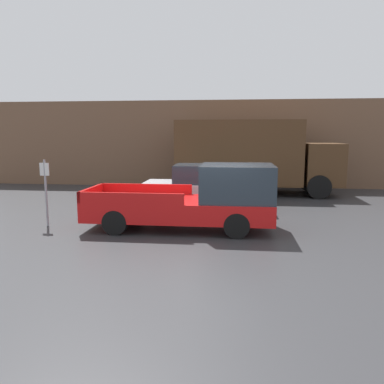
{
  "coord_description": "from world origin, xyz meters",
  "views": [
    {
      "loc": [
        0.59,
        -11.01,
        2.91
      ],
      "look_at": [
        -0.78,
        1.25,
        1.01
      ],
      "focal_mm": 35.0,
      "sensor_mm": 36.0,
      "label": 1
    }
  ],
  "objects_px": {
    "car": "(206,187)",
    "parking_sign": "(46,189)",
    "delivery_truck": "(251,155)",
    "newspaper_box": "(216,178)",
    "pickup_truck": "(199,199)"
  },
  "relations": [
    {
      "from": "car",
      "to": "parking_sign",
      "type": "relative_size",
      "value": 2.25
    },
    {
      "from": "pickup_truck",
      "to": "car",
      "type": "relative_size",
      "value": 1.19
    },
    {
      "from": "pickup_truck",
      "to": "parking_sign",
      "type": "xyz_separation_m",
      "value": [
        -4.84,
        -0.17,
        0.27
      ]
    },
    {
      "from": "delivery_truck",
      "to": "newspaper_box",
      "type": "xyz_separation_m",
      "value": [
        -1.78,
        2.05,
        -1.4
      ]
    },
    {
      "from": "pickup_truck",
      "to": "car",
      "type": "distance_m",
      "value": 3.12
    },
    {
      "from": "car",
      "to": "delivery_truck",
      "type": "xyz_separation_m",
      "value": [
        1.87,
        4.13,
        1.04
      ]
    },
    {
      "from": "car",
      "to": "parking_sign",
      "type": "distance_m",
      "value": 5.86
    },
    {
      "from": "car",
      "to": "newspaper_box",
      "type": "height_order",
      "value": "car"
    },
    {
      "from": "delivery_truck",
      "to": "newspaper_box",
      "type": "height_order",
      "value": "delivery_truck"
    },
    {
      "from": "parking_sign",
      "to": "car",
      "type": "bearing_deg",
      "value": 34.21
    },
    {
      "from": "pickup_truck",
      "to": "newspaper_box",
      "type": "relative_size",
      "value": 5.45
    },
    {
      "from": "pickup_truck",
      "to": "delivery_truck",
      "type": "height_order",
      "value": "delivery_truck"
    },
    {
      "from": "pickup_truck",
      "to": "car",
      "type": "bearing_deg",
      "value": 90.06
    },
    {
      "from": "car",
      "to": "parking_sign",
      "type": "height_order",
      "value": "parking_sign"
    },
    {
      "from": "pickup_truck",
      "to": "newspaper_box",
      "type": "xyz_separation_m",
      "value": [
        0.08,
        9.3,
        -0.41
      ]
    }
  ]
}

